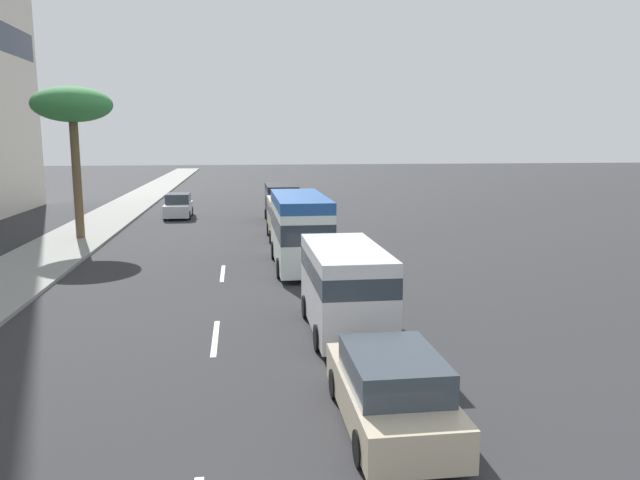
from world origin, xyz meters
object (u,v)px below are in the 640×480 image
Objects in this scene: minibus_third at (300,228)px; car_sixth at (178,206)px; van_lead at (281,200)px; palm_tree at (72,107)px; van_fifth at (286,216)px; car_fourth at (391,390)px; van_seventh at (345,283)px.

car_sixth is at bearing 20.95° from minibus_third.
palm_tree is at bearing 118.55° from van_lead.
van_fifth is at bearing -95.02° from palm_tree.
car_fourth is at bearing -154.01° from palm_tree.
van_seventh is at bearing -179.62° from van_lead.
palm_tree is (-9.38, 4.50, 6.50)m from car_sixth.
car_sixth is at bearing 12.21° from car_fourth.
car_fourth is 27.60m from palm_tree.
car_fourth is 0.89× the size of van_seventh.
car_sixth is 0.49× the size of palm_tree.
van_lead is at bearing 67.48° from car_sixth.
van_lead is at bearing -1.77° from van_fifth.
van_lead is 7.40m from van_fifth.
minibus_third is 0.84× the size of palm_tree.
minibus_third reaches higher than van_seventh.
minibus_third is 15.29m from car_fourth.
palm_tree reaches higher than minibus_third.
car_sixth is (33.48, 7.25, 0.06)m from car_fourth.
van_lead reaches higher than van_fifth.
palm_tree reaches higher than van_seventh.
van_fifth is 0.91× the size of van_seventh.
minibus_third is 19.53m from car_sixth.
van_seventh is (-9.21, -0.41, -0.30)m from minibus_third.
minibus_third reaches higher than car_sixth.
car_sixth is 12.27m from palm_tree.
car_fourth is 0.98× the size of van_fifth.
minibus_third is 15.51m from palm_tree.
van_seventh is (6.05, -0.14, 0.70)m from car_fourth.
van_fifth is at bearing 1.31° from van_seventh.
palm_tree is (18.05, 11.89, 5.85)m from van_seventh.
minibus_third is 1.49× the size of van_fifth.
van_seventh is at bearing -177.42° from minibus_third.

